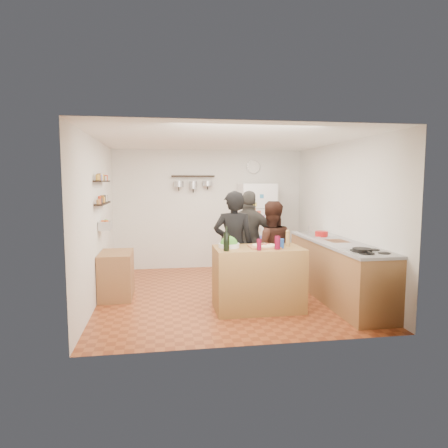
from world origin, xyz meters
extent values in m
plane|color=brown|center=(0.00, 0.00, 0.00)|extent=(4.20, 4.20, 0.00)
plane|color=white|center=(0.00, 0.00, 2.50)|extent=(4.20, 4.20, 0.00)
plane|color=silver|center=(0.00, 2.10, 1.25)|extent=(4.00, 0.00, 4.00)
plane|color=silver|center=(-2.00, 0.00, 1.25)|extent=(0.00, 4.20, 4.20)
plane|color=silver|center=(2.00, 0.00, 1.25)|extent=(0.00, 4.20, 4.20)
cube|color=olive|center=(0.35, -0.85, 0.46)|extent=(1.25, 0.72, 0.91)
cube|color=#995B37|center=(0.43, -0.87, 0.92)|extent=(0.42, 0.34, 0.02)
cylinder|color=beige|center=(0.43, -0.87, 0.94)|extent=(0.34, 0.34, 0.02)
cylinder|color=silver|center=(-0.07, -0.80, 0.94)|extent=(0.30, 0.30, 0.06)
cylinder|color=black|center=(-0.15, -1.07, 1.03)|extent=(0.08, 0.08, 0.25)
cylinder|color=#59071E|center=(0.30, -1.09, 0.99)|extent=(0.06, 0.06, 0.16)
cylinder|color=#5A071E|center=(0.57, -1.05, 1.00)|extent=(0.08, 0.08, 0.19)
cylinder|color=olive|center=(0.80, -0.80, 1.01)|extent=(0.06, 0.06, 0.19)
cylinder|color=navy|center=(0.65, -0.97, 0.98)|extent=(0.08, 0.08, 0.13)
imported|color=black|center=(0.08, -0.34, 0.85)|extent=(0.69, 0.52, 1.71)
imported|color=black|center=(0.67, -0.36, 0.77)|extent=(0.81, 0.66, 1.55)
imported|color=#2E2C29|center=(0.46, 0.21, 0.85)|extent=(1.07, 0.73, 1.69)
cube|color=#9E7042|center=(1.70, -0.55, 0.45)|extent=(0.63, 2.63, 0.90)
cube|color=white|center=(1.70, -1.50, 0.91)|extent=(0.60, 0.62, 0.02)
cylinder|color=black|center=(1.60, -1.48, 0.94)|extent=(0.25, 0.25, 0.05)
cube|color=silver|center=(1.70, 0.30, 0.92)|extent=(0.50, 0.80, 0.03)
cube|color=brown|center=(1.70, -0.50, 0.91)|extent=(0.30, 0.40, 0.02)
cylinder|color=#AC1314|center=(1.65, -0.01, 0.96)|extent=(0.22, 0.22, 0.09)
cube|color=white|center=(0.95, 1.75, 0.90)|extent=(0.70, 0.68, 1.80)
cylinder|color=silver|center=(0.95, 2.08, 2.15)|extent=(0.30, 0.03, 0.30)
cube|color=black|center=(-1.93, 0.20, 1.50)|extent=(0.12, 1.00, 0.02)
cube|color=black|center=(-1.93, 0.20, 1.85)|extent=(0.12, 1.00, 0.02)
cube|color=silver|center=(-1.90, 0.20, 1.15)|extent=(0.18, 0.35, 0.14)
cube|color=#9A6D40|center=(-1.74, 0.09, 0.36)|extent=(0.50, 0.80, 0.73)
cube|color=black|center=(-0.35, 2.00, 1.95)|extent=(0.90, 0.04, 0.04)
camera|label=1|loc=(-1.02, -6.34, 1.86)|focal=32.00mm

